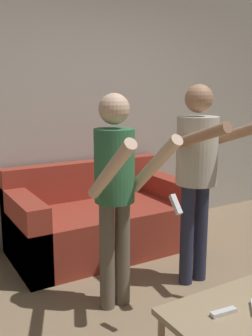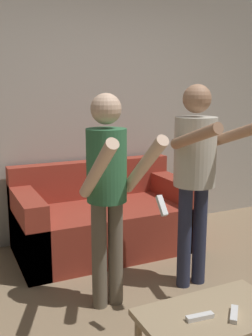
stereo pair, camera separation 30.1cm
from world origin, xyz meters
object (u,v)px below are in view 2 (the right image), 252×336
at_px(person_standing_right, 196,164).
at_px(remote_far, 200,317).
at_px(person_standing_left, 108,182).
at_px(couch, 104,220).
at_px(coffee_table, 213,321).
at_px(remote_near, 234,314).

distance_m(person_standing_right, remote_far, 1.29).
relative_size(person_standing_left, person_standing_right, 0.96).
height_order(couch, coffee_table, couch).
relative_size(person_standing_right, coffee_table, 2.06).
height_order(couch, person_standing_right, person_standing_right).
bearing_deg(remote_far, coffee_table, 10.85).
xyz_separation_m(person_standing_right, remote_near, (-0.45, -1.02, -0.58)).
height_order(couch, remote_near, couch).
xyz_separation_m(person_standing_right, remote_far, (-0.63, -0.97, -0.58)).
xyz_separation_m(remote_near, remote_far, (-0.17, 0.06, 0.00)).
distance_m(remote_near, remote_far, 0.18).
xyz_separation_m(person_standing_right, coffee_table, (-0.53, -0.95, -0.64)).
bearing_deg(coffee_table, person_standing_left, 102.29).
bearing_deg(person_standing_right, person_standing_left, -179.42).
distance_m(coffee_table, remote_far, 0.12).
bearing_deg(coffee_table, remote_near, -44.51).
distance_m(couch, remote_near, 2.03).
height_order(person_standing_left, remote_near, person_standing_left).
bearing_deg(person_standing_left, couch, 69.89).
xyz_separation_m(person_standing_left, person_standing_right, (0.73, 0.01, 0.06)).
xyz_separation_m(couch, person_standing_left, (-0.37, -1.00, 0.65)).
relative_size(couch, person_standing_right, 1.07).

